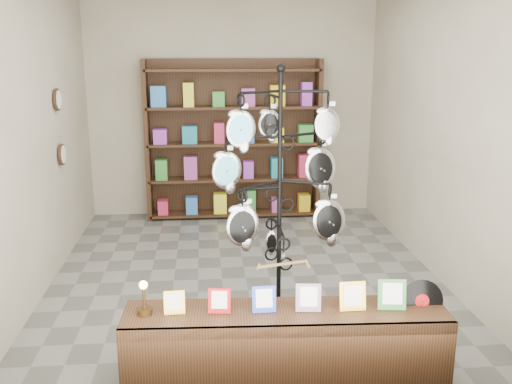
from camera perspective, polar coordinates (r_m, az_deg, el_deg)
ground at (r=6.04m, az=-1.03°, el=-8.58°), size 5.00×5.00×0.00m
room_envelope at (r=5.59m, az=-1.11°, el=9.17°), size 5.00×5.00×5.00m
display_tree at (r=4.64m, az=2.38°, el=1.05°), size 1.14×1.07×2.23m
front_shelf at (r=4.20m, az=2.98°, el=-15.18°), size 2.29×0.56×0.80m
back_shelving at (r=7.97m, az=-2.27°, el=4.75°), size 2.42×0.36×2.20m
wall_clocks at (r=6.60m, az=-19.04°, el=6.13°), size 0.03×0.24×0.84m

